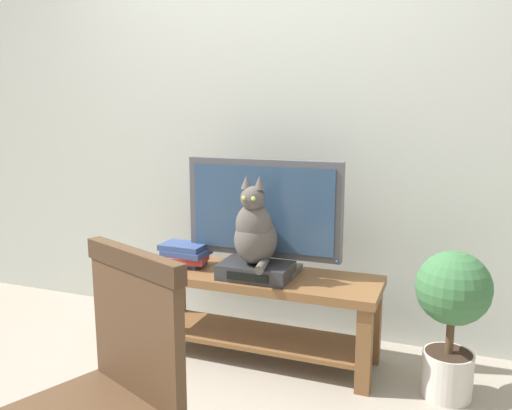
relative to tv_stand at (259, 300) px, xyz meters
The scene contains 8 objects.
back_wall 1.19m from the tv_stand, 96.72° to the left, with size 7.00×0.12×2.80m, color #B7BCB2.
tv_stand is the anchor object (origin of this frame).
tv 0.46m from the tv_stand, 89.97° to the left, with size 0.84×0.20×0.60m.
media_box 0.20m from the tv_stand, 85.32° to the right, with size 0.36×0.23×0.08m.
cat 0.40m from the tv_stand, 85.32° to the right, with size 0.22×0.29×0.46m.
wooden_chair 1.35m from the tv_stand, 88.93° to the right, with size 0.57×0.58×0.92m.
book_stack 0.48m from the tv_stand, behind, with size 0.27×0.20×0.12m.
potted_plant 0.96m from the tv_stand, ahead, with size 0.34×0.34×0.70m.
Camera 1 is at (0.97, -1.84, 1.32)m, focal length 36.62 mm.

